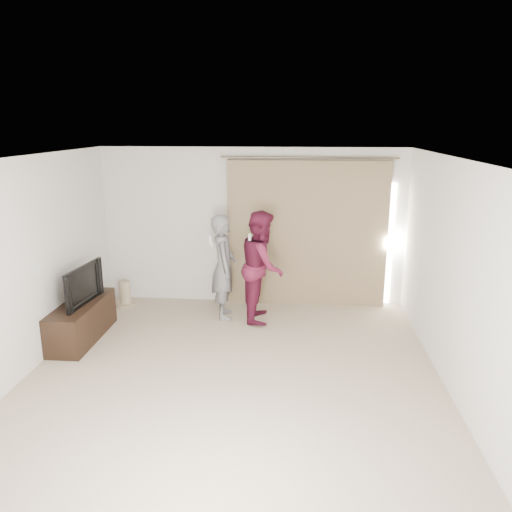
% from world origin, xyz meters
% --- Properties ---
extents(floor, '(5.50, 5.50, 0.00)m').
position_xyz_m(floor, '(0.00, 0.00, 0.00)').
color(floor, tan).
rests_on(floor, ground).
extents(wall_back, '(5.00, 0.04, 2.60)m').
position_xyz_m(wall_back, '(0.00, 2.75, 1.30)').
color(wall_back, beige).
rests_on(wall_back, ground).
extents(wall_left, '(0.04, 5.50, 2.60)m').
position_xyz_m(wall_left, '(-2.50, -0.00, 1.30)').
color(wall_left, beige).
rests_on(wall_left, ground).
extents(ceiling, '(5.00, 5.50, 0.01)m').
position_xyz_m(ceiling, '(0.00, 0.00, 2.60)').
color(ceiling, white).
rests_on(ceiling, wall_back).
extents(curtain, '(2.80, 0.11, 2.46)m').
position_xyz_m(curtain, '(0.91, 2.68, 1.20)').
color(curtain, '#977D5C').
rests_on(curtain, ground).
extents(tv_console, '(0.48, 1.40, 0.54)m').
position_xyz_m(tv_console, '(-2.27, 0.99, 0.27)').
color(tv_console, black).
rests_on(tv_console, ground).
extents(tv, '(0.22, 0.95, 0.55)m').
position_xyz_m(tv, '(-2.27, 0.99, 0.81)').
color(tv, black).
rests_on(tv, tv_console).
extents(scratching_post, '(0.33, 0.33, 0.44)m').
position_xyz_m(scratching_post, '(-2.10, 2.32, 0.18)').
color(scratching_post, tan).
rests_on(scratching_post, ground).
extents(person_man, '(0.49, 0.65, 1.64)m').
position_xyz_m(person_man, '(-0.38, 2.00, 0.82)').
color(person_man, slate).
rests_on(person_man, ground).
extents(person_woman, '(0.66, 0.84, 1.71)m').
position_xyz_m(person_woman, '(0.22, 1.96, 0.86)').
color(person_woman, '#5C152E').
rests_on(person_woman, ground).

